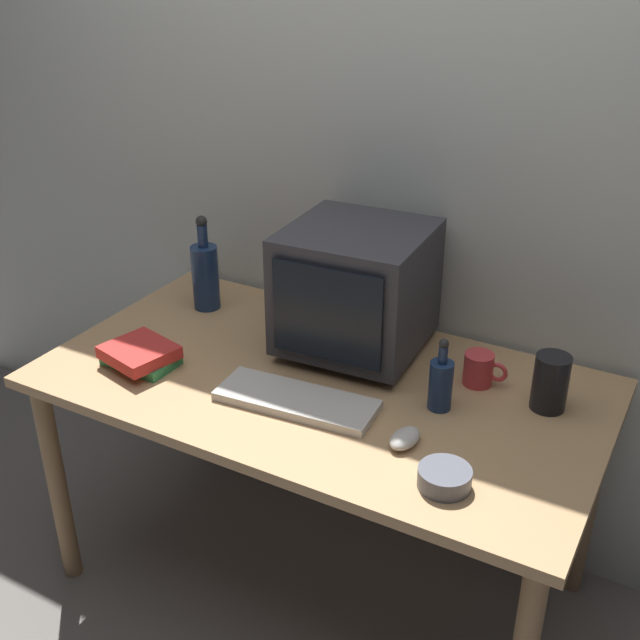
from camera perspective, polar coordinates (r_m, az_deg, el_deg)
ground_plane at (r=2.60m, az=0.00°, el=-18.28°), size 6.00×6.00×0.00m
back_wall at (r=2.34m, az=5.78°, el=12.02°), size 4.00×0.08×2.50m
desk at (r=2.19m, az=0.00°, el=-6.19°), size 1.52×0.83×0.74m
crt_monitor at (r=2.20m, az=2.66°, el=2.28°), size 0.40×0.41×0.37m
keyboard at (r=2.03m, az=-1.72°, el=-5.87°), size 0.43×0.18×0.02m
computer_mouse at (r=1.89m, az=6.19°, el=-8.56°), size 0.07×0.11×0.04m
bottle_tall at (r=2.51m, az=-8.35°, el=3.33°), size 0.09×0.09×0.31m
bottle_short at (r=2.01m, az=8.78°, el=-4.53°), size 0.06×0.06×0.20m
book_stack at (r=2.25m, az=-12.96°, el=-2.51°), size 0.22×0.20×0.06m
mug at (r=2.14m, az=11.53°, el=-3.51°), size 0.12×0.08×0.09m
cd_spindle at (r=1.78m, az=9.05°, el=-11.27°), size 0.12×0.12×0.04m
metal_canister at (r=2.07m, az=16.42°, el=-4.38°), size 0.09×0.09×0.15m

